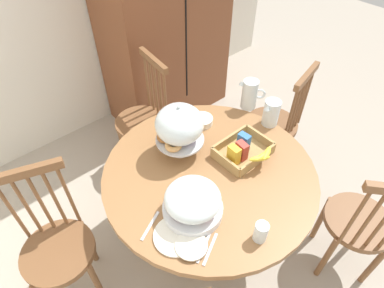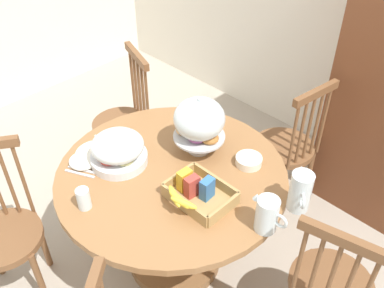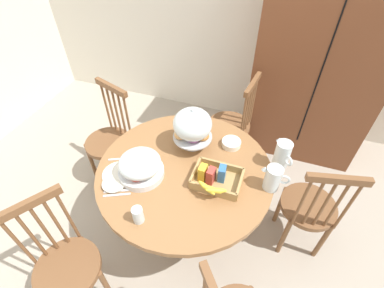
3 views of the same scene
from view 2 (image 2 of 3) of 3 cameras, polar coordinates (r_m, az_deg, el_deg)
name	(u,v)px [view 2 (image 2 of 3)]	position (r m, az deg, el deg)	size (l,w,h in m)	color
ground_plane	(164,272)	(2.75, -3.74, -16.50)	(10.00, 10.00, 0.00)	#A89E8E
dining_table	(173,201)	(2.40, -2.54, -7.43)	(1.20, 1.20, 0.74)	olive
windsor_chair_near_window	(329,288)	(2.24, 17.62, -17.64)	(0.42, 0.41, 0.97)	brown
windsor_chair_by_cabinet	(286,149)	(2.91, 12.31, -0.66)	(0.40, 0.40, 0.97)	brown
windsor_chair_facing_door	(124,124)	(3.10, -8.91, 2.68)	(0.43, 0.43, 0.97)	brown
windsor_chair_far_side	(5,234)	(2.54, -23.40, -10.85)	(0.46, 0.46, 0.97)	brown
pastry_stand_with_dome	(199,121)	(2.26, 0.97, 3.06)	(0.28, 0.28, 0.34)	silver
fruit_platter_covered	(118,150)	(2.28, -9.70, -0.76)	(0.30, 0.30, 0.18)	silver
orange_juice_pitcher	(300,193)	(2.07, 14.00, -6.27)	(0.14, 0.16, 0.21)	silver
milk_pitcher	(267,216)	(1.96, 9.81, -9.31)	(0.18, 0.10, 0.18)	silver
cereal_basket	(196,192)	(2.08, 0.54, -6.39)	(0.32, 0.30, 0.12)	tan
china_plate_large	(96,153)	(2.41, -12.52, -1.19)	(0.22, 0.22, 0.01)	white
china_plate_small	(83,161)	(2.36, -14.08, -2.13)	(0.15, 0.15, 0.01)	white
cereal_bowl	(249,161)	(2.30, 7.47, -2.19)	(0.14, 0.14, 0.04)	white
drinking_glass	(84,199)	(2.10, -14.07, -6.98)	(0.06, 0.06, 0.11)	silver
table_knife	(83,170)	(2.33, -14.17, -3.33)	(0.17, 0.01, 0.01)	silver
dinner_fork	(80,174)	(2.31, -14.54, -3.80)	(0.17, 0.01, 0.01)	silver
soup_spoon	(108,139)	(2.50, -10.98, 0.70)	(0.17, 0.01, 0.01)	silver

